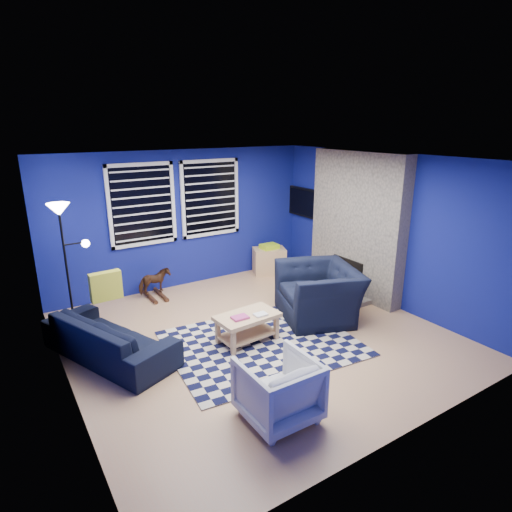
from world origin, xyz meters
The scene contains 18 objects.
floor centered at (0.00, 0.00, 0.00)m, with size 5.00×5.00×0.00m, color tan.
ceiling centered at (0.00, 0.00, 2.50)m, with size 5.00×5.00×0.00m, color white.
wall_back centered at (0.00, 2.50, 1.25)m, with size 5.00×5.00×0.00m, color navy.
wall_left centered at (-2.50, 0.00, 1.25)m, with size 5.00×5.00×0.00m, color navy.
wall_right centered at (2.50, 0.00, 1.25)m, with size 5.00×5.00×0.00m, color navy.
fireplace centered at (2.36, 0.50, 1.20)m, with size 0.65×2.00×2.50m.
window_left centered at (-0.75, 2.46, 1.60)m, with size 1.17×0.06×1.42m.
window_right centered at (0.55, 2.46, 1.60)m, with size 1.17×0.06×1.42m.
tv centered at (2.45, 2.00, 1.40)m, with size 0.07×1.00×0.58m.
rug centered at (-0.07, -0.23, 0.01)m, with size 2.50×2.00×0.02m, color black.
sofa centered at (-1.92, 0.56, 0.28)m, with size 0.76×1.93×0.56m, color black.
armchair_big centered at (1.16, 0.02, 0.41)m, with size 1.10×1.26×0.82m, color black.
armchair_bent centered at (-0.78, -1.61, 0.34)m, with size 0.72×0.74×0.67m, color gray.
rocking_horse centered at (-0.74, 2.16, 0.30)m, with size 0.54×0.25×0.46m, color #402314.
coffee_table centered at (-0.20, -0.07, 0.30)m, with size 0.89×0.56×0.43m.
cabinet centered at (1.67, 2.14, 0.27)m, with size 0.74×0.62×0.61m.
floor_lamp centered at (-2.13, 1.81, 1.53)m, with size 0.51×0.31×1.87m.
throw_pillow centered at (-1.77, 1.14, 0.77)m, with size 0.43×0.13×0.41m, color gold.
Camera 1 is at (-2.99, -4.66, 2.94)m, focal length 30.00 mm.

